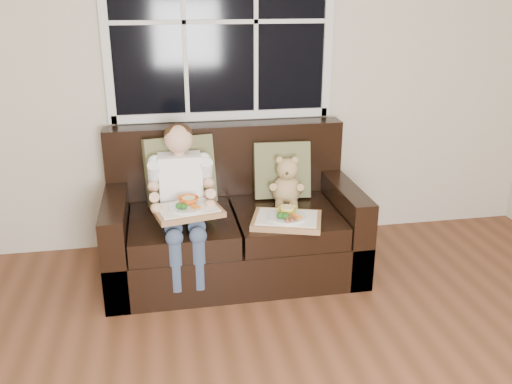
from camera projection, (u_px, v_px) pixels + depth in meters
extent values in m
cube|color=beige|center=(253.00, 65.00, 3.90)|extent=(4.50, 0.02, 2.70)
cube|color=black|center=(220.00, 22.00, 3.75)|extent=(1.50, 0.02, 1.25)
cube|color=silver|center=(222.00, 115.00, 3.96)|extent=(1.58, 0.04, 0.06)
cube|color=silver|center=(104.00, 23.00, 3.60)|extent=(0.06, 0.04, 1.37)
cube|color=silver|center=(329.00, 21.00, 3.86)|extent=(0.06, 0.04, 1.37)
cube|color=silver|center=(220.00, 22.00, 3.73)|extent=(1.50, 0.03, 0.03)
cube|color=black|center=(234.00, 251.00, 3.77)|extent=(1.70, 0.90, 0.30)
cube|color=black|center=(118.00, 240.00, 3.59)|extent=(0.15, 0.90, 0.60)
cube|color=black|center=(341.00, 223.00, 3.85)|extent=(0.15, 0.90, 0.60)
cube|color=black|center=(226.00, 169.00, 3.96)|extent=(1.70, 0.18, 0.66)
cube|color=black|center=(183.00, 230.00, 3.56)|extent=(0.68, 0.72, 0.15)
cube|color=black|center=(286.00, 222.00, 3.68)|extent=(0.68, 0.72, 0.15)
cube|color=olive|center=(180.00, 171.00, 3.73)|extent=(0.50, 0.30, 0.48)
cube|color=olive|center=(282.00, 170.00, 3.87)|extent=(0.41, 0.21, 0.41)
cube|color=white|center=(181.00, 183.00, 3.59)|extent=(0.28, 0.17, 0.39)
sphere|color=tan|center=(179.00, 139.00, 3.47)|extent=(0.18, 0.18, 0.18)
ellipsoid|color=#331F10|center=(178.00, 134.00, 3.48)|extent=(0.18, 0.18, 0.13)
cylinder|color=#323E57|center=(173.00, 218.00, 3.43)|extent=(0.11, 0.35, 0.11)
cylinder|color=#323E57|center=(195.00, 216.00, 3.45)|extent=(0.11, 0.35, 0.11)
cylinder|color=#323E57|center=(176.00, 265.00, 3.28)|extent=(0.10, 0.10, 0.32)
cylinder|color=#323E57|center=(199.00, 264.00, 3.30)|extent=(0.10, 0.10, 0.32)
cylinder|color=tan|center=(155.00, 185.00, 3.42)|extent=(0.07, 0.34, 0.27)
cylinder|color=tan|center=(208.00, 182.00, 3.48)|extent=(0.07, 0.34, 0.27)
ellipsoid|color=tan|center=(286.00, 190.00, 3.78)|extent=(0.24, 0.21, 0.21)
sphere|color=tan|center=(287.00, 169.00, 3.71)|extent=(0.18, 0.18, 0.15)
sphere|color=tan|center=(280.00, 161.00, 3.69)|extent=(0.05, 0.05, 0.05)
sphere|color=tan|center=(295.00, 160.00, 3.70)|extent=(0.05, 0.05, 0.05)
sphere|color=tan|center=(289.00, 174.00, 3.66)|extent=(0.06, 0.06, 0.06)
sphere|color=#312315|center=(290.00, 173.00, 3.64)|extent=(0.02, 0.02, 0.02)
cylinder|color=tan|center=(283.00, 205.00, 3.69)|extent=(0.08, 0.13, 0.06)
cylinder|color=tan|center=(297.00, 204.00, 3.70)|extent=(0.08, 0.13, 0.06)
cube|color=#A56C4A|center=(188.00, 211.00, 3.37)|extent=(0.46, 0.39, 0.03)
cube|color=white|center=(188.00, 208.00, 3.37)|extent=(0.41, 0.33, 0.01)
cylinder|color=silver|center=(188.00, 207.00, 3.35)|extent=(0.23, 0.23, 0.01)
imported|color=orange|center=(188.00, 200.00, 3.39)|extent=(0.15, 0.15, 0.04)
cylinder|color=#EDD781|center=(188.00, 200.00, 3.39)|extent=(0.09, 0.09, 0.02)
ellipsoid|color=#235C1D|center=(179.00, 206.00, 3.30)|extent=(0.04, 0.04, 0.04)
ellipsoid|color=#235C1D|center=(184.00, 206.00, 3.29)|extent=(0.04, 0.04, 0.04)
cylinder|color=orange|center=(195.00, 207.00, 3.32)|extent=(0.04, 0.06, 0.02)
cube|color=#A56C4A|center=(287.00, 220.00, 3.47)|extent=(0.52, 0.45, 0.04)
cube|color=white|center=(287.00, 217.00, 3.46)|extent=(0.45, 0.38, 0.01)
cylinder|color=silver|center=(287.00, 216.00, 3.45)|extent=(0.25, 0.25, 0.02)
imported|color=yellow|center=(287.00, 210.00, 3.48)|extent=(0.15, 0.15, 0.03)
cylinder|color=#EDD781|center=(287.00, 209.00, 3.48)|extent=(0.09, 0.09, 0.02)
ellipsoid|color=#235C1D|center=(280.00, 215.00, 3.39)|extent=(0.05, 0.05, 0.04)
ellipsoid|color=#235C1D|center=(285.00, 216.00, 3.38)|extent=(0.05, 0.05, 0.04)
cylinder|color=orange|center=(296.00, 216.00, 3.41)|extent=(0.05, 0.07, 0.02)
cylinder|color=#9C5733|center=(290.00, 218.00, 3.38)|extent=(0.03, 0.09, 0.02)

